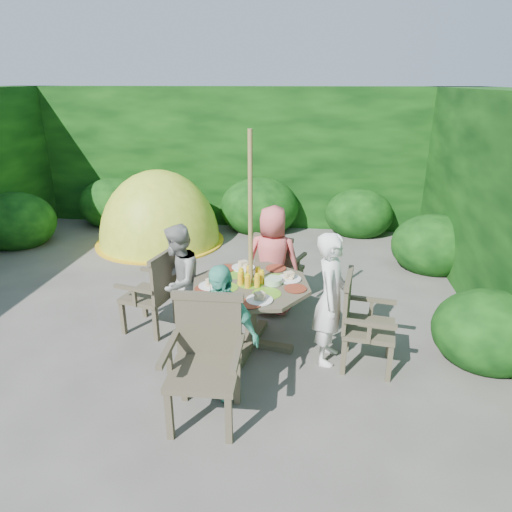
# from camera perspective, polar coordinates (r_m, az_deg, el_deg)

# --- Properties ---
(ground) EXTENTS (60.00, 60.00, 0.00)m
(ground) POSITION_cam_1_polar(r_m,az_deg,el_deg) (5.63, -10.02, -6.72)
(ground) COLOR #4B4843
(ground) RESTS_ON ground
(hedge_enclosure) EXTENTS (9.00, 9.00, 2.50)m
(hedge_enclosure) POSITION_cam_1_polar(r_m,az_deg,el_deg) (6.42, -7.23, 8.82)
(hedge_enclosure) COLOR black
(hedge_enclosure) RESTS_ON ground
(patio_table) EXTENTS (1.42, 1.42, 0.85)m
(patio_table) POSITION_cam_1_polar(r_m,az_deg,el_deg) (4.59, -0.61, -4.70)
(patio_table) COLOR #3A3426
(patio_table) RESTS_ON ground
(parasol_pole) EXTENTS (0.05, 0.05, 2.20)m
(parasol_pole) POSITION_cam_1_polar(r_m,az_deg,el_deg) (4.39, -0.69, 1.18)
(parasol_pole) COLOR olive
(parasol_pole) RESTS_ON ground
(garden_chair_right) EXTENTS (0.54, 0.59, 0.89)m
(garden_chair_right) POSITION_cam_1_polar(r_m,az_deg,el_deg) (4.46, 13.04, -7.91)
(garden_chair_right) COLOR #3A3426
(garden_chair_right) RESTS_ON ground
(garden_chair_left) EXTENTS (0.58, 0.63, 0.89)m
(garden_chair_left) POSITION_cam_1_polar(r_m,az_deg,el_deg) (5.06, -12.63, -4.24)
(garden_chair_left) COLOR #3A3426
(garden_chair_left) RESTS_ON ground
(garden_chair_back) EXTENTS (0.64, 0.61, 0.86)m
(garden_chair_back) POSITION_cam_1_polar(r_m,az_deg,el_deg) (5.62, 2.75, -1.29)
(garden_chair_back) COLOR #3A3426
(garden_chair_back) RESTS_ON ground
(garden_chair_front) EXTENTS (0.61, 0.55, 0.99)m
(garden_chair_front) POSITION_cam_1_polar(r_m,az_deg,el_deg) (3.74, -6.32, -12.62)
(garden_chair_front) COLOR #3A3426
(garden_chair_front) RESTS_ON ground
(child_right) EXTENTS (0.38, 0.52, 1.32)m
(child_right) POSITION_cam_1_polar(r_m,az_deg,el_deg) (4.40, 9.32, -5.32)
(child_right) COLOR white
(child_right) RESTS_ON ground
(child_left) EXTENTS (0.49, 0.62, 1.24)m
(child_left) POSITION_cam_1_polar(r_m,az_deg,el_deg) (4.87, -9.66, -3.20)
(child_left) COLOR gray
(child_left) RESTS_ON ground
(child_back) EXTENTS (0.66, 0.45, 1.30)m
(child_back) POSITION_cam_1_polar(r_m,az_deg,el_deg) (5.27, 2.07, -0.61)
(child_back) COLOR #D55958
(child_back) RESTS_ON ground
(child_front) EXTENTS (0.78, 0.54, 1.22)m
(child_front) POSITION_cam_1_polar(r_m,az_deg,el_deg) (3.92, -4.38, -9.39)
(child_front) COLOR #54C4A6
(child_front) RESTS_ON ground
(dome_tent) EXTENTS (2.16, 2.16, 2.47)m
(dome_tent) POSITION_cam_1_polar(r_m,az_deg,el_deg) (8.01, -11.83, 1.71)
(dome_tent) COLOR #AAC024
(dome_tent) RESTS_ON ground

